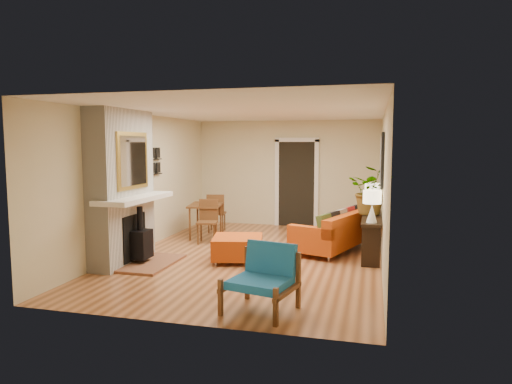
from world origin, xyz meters
The scene contains 10 objects.
room_shell centered at (0.60, 2.63, 1.24)m, with size 6.50×6.50×6.50m.
fireplace centered at (-2.00, -1.00, 1.24)m, with size 1.09×1.68×2.60m.
sofa centered at (1.42, 0.89, 0.35)m, with size 1.50×2.21×0.80m.
ottoman centered at (-0.18, -0.39, 0.25)m, with size 1.00×1.00×0.43m.
blue_chair centered at (0.82, -2.54, 0.44)m, with size 0.92×0.90×0.81m.
dining_table centered at (-1.38, 1.42, 0.58)m, with size 0.90×1.68×0.89m.
console_table centered at (2.07, 0.59, 0.58)m, with size 0.34×1.85×0.72m.
lamp_near centered at (2.07, -0.11, 1.06)m, with size 0.30×0.30×0.54m.
lamp_far centered at (2.07, 1.26, 1.06)m, with size 0.30×0.30×0.54m.
houseplant centered at (2.06, 0.80, 1.18)m, with size 0.81×0.70×0.90m, color #1E5919.
Camera 1 is at (2.09, -7.85, 2.02)m, focal length 32.00 mm.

